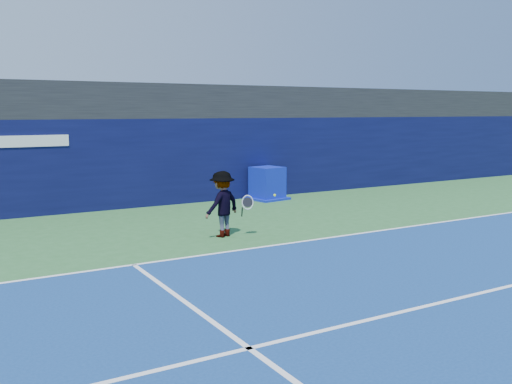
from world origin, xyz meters
The scene contains 8 objects.
ground centered at (0.00, 0.00, 0.00)m, with size 80.00×80.00×0.00m, color #2D6430.
baseline centered at (0.00, 3.00, 0.01)m, with size 24.00×0.10×0.01m, color white.
service_line centered at (0.00, -2.00, 0.01)m, with size 24.00×0.10×0.01m, color white.
stadium_band centered at (0.00, 11.50, 3.60)m, with size 36.00×3.00×1.20m, color black.
back_wall_assembly centered at (0.00, 10.50, 1.50)m, with size 36.00×1.03×3.00m.
equipment_cart centered at (2.22, 9.39, 0.55)m, with size 1.46×1.46×1.21m.
tennis_player centered at (-2.08, 4.57, 0.86)m, with size 1.38×0.97×1.72m.
tennis_ball centered at (0.03, 5.37, 0.83)m, with size 0.07×0.07×0.07m.
Camera 1 is at (-8.68, -8.52, 3.26)m, focal length 40.00 mm.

